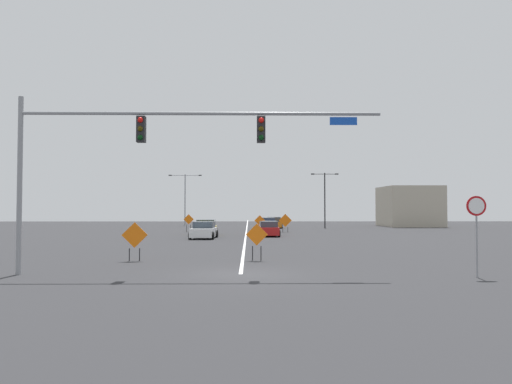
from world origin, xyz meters
name	(u,v)px	position (x,y,z in m)	size (l,w,h in m)	color
ground	(241,274)	(0.00, 0.00, 0.00)	(146.97, 146.97, 0.00)	#2D2D30
road_centre_stripe	(247,229)	(0.00, 40.83, 0.00)	(0.16, 81.65, 0.01)	white
traffic_signal_assembly	(144,142)	(-3.87, -0.01, 5.27)	(14.52, 0.44, 7.10)	gray
stop_sign	(477,220)	(8.99, -1.04, 2.17)	(0.76, 0.07, 3.10)	gray
street_lamp_mid_right	(325,195)	(10.23, 43.43, 4.34)	(3.60, 0.24, 7.21)	black
street_lamp_mid_left	(185,194)	(-9.10, 51.16, 4.61)	(4.82, 0.24, 7.55)	gray
construction_sign_median_near	(285,221)	(4.19, 32.19, 1.21)	(1.41, 0.11, 1.98)	orange
construction_sign_right_shoulder	(135,237)	(-5.36, 4.78, 1.20)	(1.27, 0.18, 1.93)	orange
construction_sign_right_lane	(189,221)	(-6.34, 33.68, 1.24)	(1.12, 0.10, 1.93)	orange
construction_sign_left_lane	(260,222)	(1.43, 31.27, 1.18)	(1.12, 0.11, 1.86)	orange
construction_sign_left_shoulder	(257,237)	(0.71, 4.87, 1.18)	(1.09, 0.22, 1.85)	orange
car_blue_distant	(267,225)	(2.38, 36.15, 0.68)	(2.18, 4.29, 1.50)	#1E389E
car_white_passing	(204,231)	(-3.58, 22.22, 0.66)	(2.27, 4.11, 1.44)	white
car_red_mid	(268,229)	(2.11, 25.54, 0.67)	(2.05, 4.47, 1.40)	red
car_orange_near	(274,223)	(3.50, 43.24, 0.68)	(2.08, 4.42, 1.44)	orange
car_yellow_far	(206,228)	(-3.85, 27.18, 0.69)	(2.12, 4.11, 1.49)	gold
roadside_building_east	(409,206)	(23.05, 48.56, 2.82)	(7.41, 8.37, 5.63)	#B2A893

